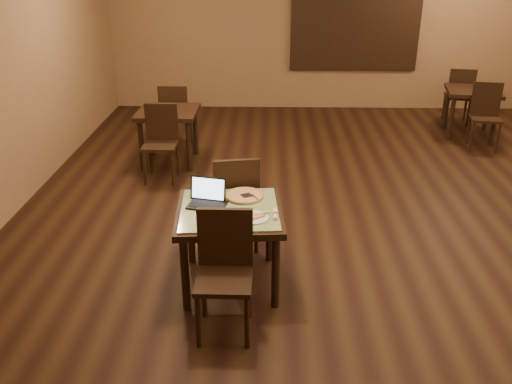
{
  "coord_description": "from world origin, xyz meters",
  "views": [
    {
      "loc": [
        -1.05,
        -5.26,
        2.85
      ],
      "look_at": [
        -1.16,
        -0.87,
        0.85
      ],
      "focal_mm": 38.0,
      "sensor_mm": 36.0,
      "label": 1
    }
  ],
  "objects_px": {
    "chair_main_near": "(225,265)",
    "other_table_a_chair_near": "(485,112)",
    "other_table_b_chair_near": "(161,138)",
    "other_table_b_chair_far": "(175,113)",
    "chair_main_far": "(236,198)",
    "other_table_a_chair_far": "(459,93)",
    "other_table_b": "(168,119)",
    "laptop": "(208,197)",
    "tiled_table": "(230,219)",
    "pizza_pan": "(244,197)",
    "other_table_a": "(472,97)"
  },
  "relations": [
    {
      "from": "tiled_table",
      "to": "other_table_b_chair_near",
      "type": "relative_size",
      "value": 0.99
    },
    {
      "from": "tiled_table",
      "to": "chair_main_far",
      "type": "height_order",
      "value": "chair_main_far"
    },
    {
      "from": "other_table_a_chair_near",
      "to": "other_table_a",
      "type": "bearing_deg",
      "value": 101.8
    },
    {
      "from": "chair_main_near",
      "to": "other_table_a",
      "type": "bearing_deg",
      "value": 54.77
    },
    {
      "from": "laptop",
      "to": "other_table_a",
      "type": "bearing_deg",
      "value": 61.24
    },
    {
      "from": "laptop",
      "to": "other_table_b",
      "type": "xyz_separation_m",
      "value": [
        -0.88,
        2.97,
        -0.18
      ]
    },
    {
      "from": "other_table_a_chair_far",
      "to": "chair_main_far",
      "type": "bearing_deg",
      "value": 61.01
    },
    {
      "from": "laptop",
      "to": "pizza_pan",
      "type": "distance_m",
      "value": 0.35
    },
    {
      "from": "laptop",
      "to": "other_table_b_chair_near",
      "type": "height_order",
      "value": "other_table_b_chair_near"
    },
    {
      "from": "other_table_a",
      "to": "other_table_b",
      "type": "height_order",
      "value": "other_table_b"
    },
    {
      "from": "other_table_a",
      "to": "other_table_a_chair_far",
      "type": "xyz_separation_m",
      "value": [
        -0.02,
        0.58,
        -0.08
      ]
    },
    {
      "from": "other_table_a_chair_far",
      "to": "other_table_b_chair_near",
      "type": "height_order",
      "value": "other_table_b_chair_near"
    },
    {
      "from": "laptop",
      "to": "other_table_a_chair_far",
      "type": "height_order",
      "value": "same"
    },
    {
      "from": "other_table_b",
      "to": "other_table_a_chair_far",
      "type": "bearing_deg",
      "value": 23.1
    },
    {
      "from": "other_table_b_chair_near",
      "to": "chair_main_far",
      "type": "bearing_deg",
      "value": -59.07
    },
    {
      "from": "pizza_pan",
      "to": "other_table_b_chair_near",
      "type": "height_order",
      "value": "other_table_b_chair_near"
    },
    {
      "from": "other_table_a_chair_near",
      "to": "other_table_b",
      "type": "bearing_deg",
      "value": -160.46
    },
    {
      "from": "other_table_a_chair_near",
      "to": "other_table_b_chair_near",
      "type": "relative_size",
      "value": 0.99
    },
    {
      "from": "other_table_a_chair_near",
      "to": "other_table_b_chair_far",
      "type": "bearing_deg",
      "value": -167.43
    },
    {
      "from": "laptop",
      "to": "other_table_a",
      "type": "distance_m",
      "value": 5.76
    },
    {
      "from": "pizza_pan",
      "to": "other_table_b",
      "type": "bearing_deg",
      "value": 112.93
    },
    {
      "from": "chair_main_far",
      "to": "other_table_a",
      "type": "bearing_deg",
      "value": -143.77
    },
    {
      "from": "chair_main_near",
      "to": "chair_main_far",
      "type": "distance_m",
      "value": 1.22
    },
    {
      "from": "pizza_pan",
      "to": "other_table_b_chair_near",
      "type": "xyz_separation_m",
      "value": [
        -1.2,
        2.25,
        -0.21
      ]
    },
    {
      "from": "chair_main_far",
      "to": "pizza_pan",
      "type": "relative_size",
      "value": 2.87
    },
    {
      "from": "tiled_table",
      "to": "other_table_b",
      "type": "height_order",
      "value": "other_table_b"
    },
    {
      "from": "laptop",
      "to": "tiled_table",
      "type": "bearing_deg",
      "value": -14.3
    },
    {
      "from": "chair_main_far",
      "to": "other_table_b_chair_far",
      "type": "xyz_separation_m",
      "value": [
        -1.09,
        3.04,
        -0.02
      ]
    },
    {
      "from": "pizza_pan",
      "to": "other_table_a",
      "type": "relative_size",
      "value": 0.38
    },
    {
      "from": "tiled_table",
      "to": "other_table_a",
      "type": "height_order",
      "value": "tiled_table"
    },
    {
      "from": "other_table_a",
      "to": "other_table_b_chair_near",
      "type": "xyz_separation_m",
      "value": [
        -4.69,
        -1.92,
        -0.07
      ]
    },
    {
      "from": "tiled_table",
      "to": "other_table_a",
      "type": "xyz_separation_m",
      "value": [
        3.61,
        4.41,
        -0.03
      ]
    },
    {
      "from": "other_table_a_chair_far",
      "to": "other_table_b_chair_near",
      "type": "bearing_deg",
      "value": 38.4
    },
    {
      "from": "other_table_a_chair_far",
      "to": "other_table_b",
      "type": "bearing_deg",
      "value": 32.59
    },
    {
      "from": "chair_main_near",
      "to": "other_table_a_chair_near",
      "type": "relative_size",
      "value": 1.03
    },
    {
      "from": "other_table_a_chair_far",
      "to": "other_table_b_chair_near",
      "type": "xyz_separation_m",
      "value": [
        -4.67,
        -2.5,
        0.0
      ]
    },
    {
      "from": "other_table_a_chair_near",
      "to": "other_table_b_chair_far",
      "type": "relative_size",
      "value": 0.99
    },
    {
      "from": "chair_main_far",
      "to": "pizza_pan",
      "type": "distance_m",
      "value": 0.43
    },
    {
      "from": "laptop",
      "to": "pizza_pan",
      "type": "height_order",
      "value": "laptop"
    },
    {
      "from": "other_table_b_chair_near",
      "to": "other_table_b_chair_far",
      "type": "xyz_separation_m",
      "value": [
        -0.0,
        1.16,
        0.0
      ]
    },
    {
      "from": "other_table_a",
      "to": "other_table_a_chair_far",
      "type": "distance_m",
      "value": 0.58
    },
    {
      "from": "chair_main_near",
      "to": "laptop",
      "type": "xyz_separation_m",
      "value": [
        -0.2,
        0.71,
        0.25
      ]
    },
    {
      "from": "chair_main_far",
      "to": "other_table_b",
      "type": "distance_m",
      "value": 2.69
    },
    {
      "from": "other_table_a_chair_near",
      "to": "pizza_pan",
      "type": "bearing_deg",
      "value": -123.98
    },
    {
      "from": "other_table_a_chair_near",
      "to": "other_table_b_chair_near",
      "type": "bearing_deg",
      "value": -153.76
    },
    {
      "from": "chair_main_near",
      "to": "chair_main_far",
      "type": "relative_size",
      "value": 0.99
    },
    {
      "from": "chair_main_near",
      "to": "pizza_pan",
      "type": "height_order",
      "value": "chair_main_near"
    },
    {
      "from": "pizza_pan",
      "to": "laptop",
      "type": "bearing_deg",
      "value": -156.66
    },
    {
      "from": "pizza_pan",
      "to": "other_table_a_chair_far",
      "type": "bearing_deg",
      "value": 53.81
    },
    {
      "from": "other_table_a",
      "to": "other_table_a_chair_near",
      "type": "xyz_separation_m",
      "value": [
        0.02,
        -0.58,
        -0.08
      ]
    }
  ]
}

